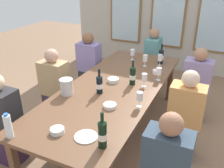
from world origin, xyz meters
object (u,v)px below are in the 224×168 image
at_px(wine_glass_0, 144,78).
at_px(wine_glass_5, 140,97).
at_px(seated_person_4, 89,66).
at_px(seated_person_5, 196,87).
at_px(wine_glass_4, 160,58).
at_px(tasting_bowl_2, 57,131).
at_px(wine_glass_3, 145,58).
at_px(wine_bottle_3, 99,84).
at_px(seated_person_0, 55,89).
at_px(wine_bottle_1, 102,134).
at_px(water_bottle, 8,126).
at_px(tasting_bowl_0, 157,72).
at_px(wine_bottle_2, 161,56).
at_px(tasting_bowl_1, 113,80).
at_px(tasting_bowl_3, 110,106).
at_px(wine_glass_1, 159,72).
at_px(seated_person_1, 185,118).
at_px(seated_person_6, 152,59).
at_px(dining_table, 114,90).
at_px(metal_pitcher, 67,87).
at_px(seated_person_2, 4,123).
at_px(wine_bottle_0, 133,75).
at_px(white_plate_0, 86,137).
at_px(wine_glass_2, 132,53).

relative_size(wine_glass_0, wine_glass_5, 1.00).
distance_m(seated_person_4, seated_person_5, 1.81).
height_order(wine_glass_4, seated_person_4, seated_person_4).
height_order(tasting_bowl_2, wine_glass_3, wine_glass_3).
distance_m(wine_bottle_3, seated_person_0, 0.91).
distance_m(wine_bottle_1, seated_person_0, 1.70).
bearing_deg(water_bottle, tasting_bowl_0, 68.05).
bearing_deg(wine_bottle_2, seated_person_0, -138.84).
xyz_separation_m(tasting_bowl_1, tasting_bowl_3, (0.24, -0.60, -0.00)).
xyz_separation_m(wine_glass_1, seated_person_1, (0.45, -0.42, -0.34)).
bearing_deg(tasting_bowl_0, seated_person_6, 108.89).
height_order(dining_table, seated_person_6, seated_person_6).
distance_m(wine_bottle_2, tasting_bowl_2, 2.16).
relative_size(metal_pitcher, wine_glass_3, 1.09).
bearing_deg(tasting_bowl_0, seated_person_4, 165.65).
relative_size(metal_pitcher, seated_person_1, 0.17).
bearing_deg(seated_person_2, seated_person_0, 90.00).
height_order(wine_bottle_0, tasting_bowl_1, wine_bottle_0).
distance_m(tasting_bowl_0, wine_glass_4, 0.33).
xyz_separation_m(dining_table, wine_glass_5, (0.46, -0.34, 0.18)).
relative_size(tasting_bowl_0, seated_person_6, 0.11).
relative_size(white_plate_0, wine_glass_0, 1.20).
xyz_separation_m(dining_table, seated_person_1, (0.90, -0.01, -0.16)).
bearing_deg(seated_person_6, tasting_bowl_3, -85.41).
height_order(wine_glass_4, seated_person_2, seated_person_2).
relative_size(wine_glass_2, seated_person_4, 0.16).
bearing_deg(wine_glass_1, seated_person_2, -134.88).
distance_m(metal_pitcher, seated_person_4, 1.49).
relative_size(wine_bottle_2, seated_person_5, 0.28).
height_order(white_plate_0, wine_glass_2, wine_glass_2).
relative_size(tasting_bowl_0, wine_glass_2, 0.73).
bearing_deg(metal_pitcher, seated_person_5, 44.88).
distance_m(wine_glass_3, seated_person_6, 0.98).
relative_size(tasting_bowl_1, seated_person_4, 0.13).
height_order(wine_glass_4, seated_person_0, seated_person_0).
height_order(dining_table, white_plate_0, white_plate_0).
distance_m(tasting_bowl_3, wine_glass_3, 1.32).
xyz_separation_m(wine_bottle_3, tasting_bowl_0, (0.46, 0.86, -0.09)).
relative_size(wine_glass_3, seated_person_4, 0.16).
xyz_separation_m(wine_glass_3, seated_person_1, (0.76, -0.84, -0.34)).
height_order(white_plate_0, tasting_bowl_0, tasting_bowl_0).
bearing_deg(wine_glass_1, tasting_bowl_1, -150.13).
xyz_separation_m(wine_bottle_1, wine_glass_2, (-0.52, 2.08, -0.01)).
bearing_deg(wine_glass_3, wine_bottle_3, -101.37).
bearing_deg(seated_person_2, wine_glass_3, 59.70).
bearing_deg(tasting_bowl_3, wine_bottle_0, 88.93).
bearing_deg(wine_glass_2, tasting_bowl_0, -36.63).
height_order(tasting_bowl_0, seated_person_4, seated_person_4).
bearing_deg(wine_bottle_3, seated_person_6, 87.82).
height_order(tasting_bowl_3, water_bottle, water_bottle).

